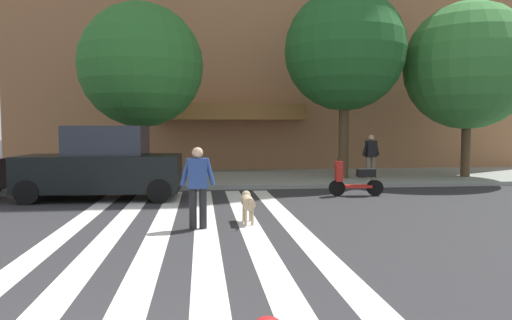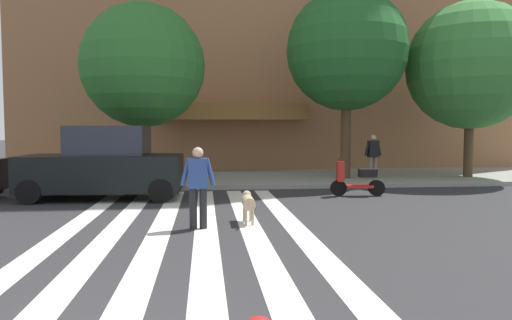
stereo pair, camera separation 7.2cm
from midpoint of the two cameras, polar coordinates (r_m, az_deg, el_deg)
name	(u,v)px [view 2 (the right image)]	position (r m, az deg, el deg)	size (l,w,h in m)	color
ground_plane	(141,231)	(9.64, -13.52, -8.32)	(160.00, 160.00, 0.00)	#2B2B2D
sidewalk_far	(172,179)	(18.53, -9.98, -2.25)	(80.00, 6.00, 0.15)	gray
crosswalk_stripes	(183,230)	(9.56, -8.57, -8.32)	(4.95, 11.49, 0.01)	silver
parked_car_behind_first	(105,165)	(14.11, -17.69, -0.59)	(4.48, 2.10, 2.09)	black
parked_scooter	(358,180)	(14.39, 12.32, -2.39)	(1.63, 0.50, 1.11)	black
street_tree_nearest	(143,66)	(16.96, -13.36, 11.01)	(4.24, 4.24, 6.15)	#4C3823
street_tree_middle	(347,50)	(18.32, 11.03, 12.88)	(4.50, 4.50, 7.04)	#4C3823
street_tree_further	(471,66)	(20.14, 24.64, 10.31)	(4.86, 4.86, 6.70)	#4C3823
pedestrian_dog_walker	(198,183)	(9.47, -6.81, -2.77)	(0.70, 0.24, 1.64)	black
dog_on_leash	(248,202)	(10.06, -0.76, -5.13)	(0.26, 1.03, 0.65)	tan
pedestrian_bystander	(373,154)	(17.86, 14.08, 0.69)	(0.71, 0.31, 1.64)	#6B6051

